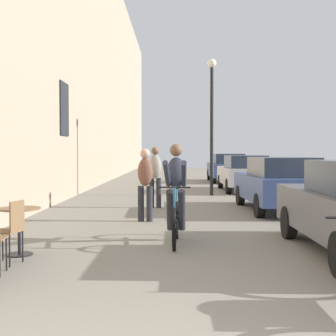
{
  "coord_description": "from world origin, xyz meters",
  "views": [
    {
      "loc": [
        0.32,
        -2.58,
        1.57
      ],
      "look_at": [
        0.11,
        14.0,
        1.0
      ],
      "focal_mm": 49.96,
      "sensor_mm": 36.0,
      "label": 1
    }
  ],
  "objects_px": {
    "pedestrian_near": "(145,181)",
    "cyclist_on_bicycle": "(176,196)",
    "cafe_table_mid": "(19,221)",
    "parked_car_fourth": "(227,167)",
    "pedestrian_mid": "(155,173)",
    "street_lamp": "(212,109)",
    "parked_car_third": "(244,173)",
    "cafe_chair_mid_toward_wall": "(11,227)",
    "parked_car_second": "(278,183)"
  },
  "relations": [
    {
      "from": "cafe_table_mid",
      "to": "parked_car_third",
      "type": "distance_m",
      "value": 12.71
    },
    {
      "from": "cafe_table_mid",
      "to": "parked_car_second",
      "type": "relative_size",
      "value": 0.18
    },
    {
      "from": "pedestrian_near",
      "to": "street_lamp",
      "type": "bearing_deg",
      "value": 72.41
    },
    {
      "from": "cafe_chair_mid_toward_wall",
      "to": "pedestrian_near",
      "type": "xyz_separation_m",
      "value": [
        1.63,
        4.06,
        0.41
      ]
    },
    {
      "from": "parked_car_third",
      "to": "parked_car_fourth",
      "type": "distance_m",
      "value": 5.8
    },
    {
      "from": "pedestrian_mid",
      "to": "parked_car_third",
      "type": "relative_size",
      "value": 0.42
    },
    {
      "from": "pedestrian_near",
      "to": "cafe_chair_mid_toward_wall",
      "type": "bearing_deg",
      "value": -111.86
    },
    {
      "from": "cyclist_on_bicycle",
      "to": "parked_car_second",
      "type": "bearing_deg",
      "value": 57.57
    },
    {
      "from": "cafe_table_mid",
      "to": "parked_car_fourth",
      "type": "height_order",
      "value": "parked_car_fourth"
    },
    {
      "from": "pedestrian_near",
      "to": "cyclist_on_bicycle",
      "type": "bearing_deg",
      "value": -74.26
    },
    {
      "from": "parked_car_second",
      "to": "parked_car_fourth",
      "type": "bearing_deg",
      "value": 90.03
    },
    {
      "from": "parked_car_second",
      "to": "parked_car_third",
      "type": "height_order",
      "value": "parked_car_third"
    },
    {
      "from": "cafe_chair_mid_toward_wall",
      "to": "parked_car_fourth",
      "type": "xyz_separation_m",
      "value": [
        5.04,
        18.0,
        0.25
      ]
    },
    {
      "from": "cafe_chair_mid_toward_wall",
      "to": "pedestrian_near",
      "type": "distance_m",
      "value": 4.39
    },
    {
      "from": "cyclist_on_bicycle",
      "to": "parked_car_second",
      "type": "xyz_separation_m",
      "value": [
        2.73,
        4.3,
        -0.07
      ]
    },
    {
      "from": "cafe_table_mid",
      "to": "parked_car_fourth",
      "type": "relative_size",
      "value": 0.17
    },
    {
      "from": "parked_car_third",
      "to": "parked_car_fourth",
      "type": "height_order",
      "value": "parked_car_fourth"
    },
    {
      "from": "cyclist_on_bicycle",
      "to": "street_lamp",
      "type": "bearing_deg",
      "value": 81.41
    },
    {
      "from": "pedestrian_near",
      "to": "parked_car_second",
      "type": "relative_size",
      "value": 0.4
    },
    {
      "from": "cafe_chair_mid_toward_wall",
      "to": "pedestrian_mid",
      "type": "xyz_separation_m",
      "value": [
        1.75,
        6.65,
        0.45
      ]
    },
    {
      "from": "cafe_table_mid",
      "to": "street_lamp",
      "type": "height_order",
      "value": "street_lamp"
    },
    {
      "from": "cyclist_on_bicycle",
      "to": "parked_car_second",
      "type": "distance_m",
      "value": 5.1
    },
    {
      "from": "cafe_chair_mid_toward_wall",
      "to": "cyclist_on_bicycle",
      "type": "relative_size",
      "value": 0.51
    },
    {
      "from": "cyclist_on_bicycle",
      "to": "pedestrian_near",
      "type": "distance_m",
      "value": 2.52
    },
    {
      "from": "pedestrian_mid",
      "to": "parked_car_second",
      "type": "height_order",
      "value": "pedestrian_mid"
    },
    {
      "from": "pedestrian_mid",
      "to": "cyclist_on_bicycle",
      "type": "bearing_deg",
      "value": -83.59
    },
    {
      "from": "street_lamp",
      "to": "parked_car_third",
      "type": "distance_m",
      "value": 3.31
    },
    {
      "from": "pedestrian_near",
      "to": "pedestrian_mid",
      "type": "relative_size",
      "value": 0.96
    },
    {
      "from": "pedestrian_near",
      "to": "parked_car_second",
      "type": "bearing_deg",
      "value": 28.83
    },
    {
      "from": "pedestrian_mid",
      "to": "cafe_table_mid",
      "type": "bearing_deg",
      "value": -106.71
    },
    {
      "from": "parked_car_fourth",
      "to": "cafe_table_mid",
      "type": "bearing_deg",
      "value": -106.35
    },
    {
      "from": "cafe_chair_mid_toward_wall",
      "to": "pedestrian_mid",
      "type": "bearing_deg",
      "value": 75.28
    },
    {
      "from": "cyclist_on_bicycle",
      "to": "cafe_table_mid",
      "type": "bearing_deg",
      "value": -156.22
    },
    {
      "from": "cyclist_on_bicycle",
      "to": "street_lamp",
      "type": "xyz_separation_m",
      "value": [
        1.32,
        8.74,
        2.3
      ]
    },
    {
      "from": "street_lamp",
      "to": "parked_car_third",
      "type": "relative_size",
      "value": 1.21
    },
    {
      "from": "pedestrian_near",
      "to": "parked_car_second",
      "type": "height_order",
      "value": "pedestrian_near"
    },
    {
      "from": "pedestrian_near",
      "to": "street_lamp",
      "type": "xyz_separation_m",
      "value": [
        2.0,
        6.32,
        2.18
      ]
    },
    {
      "from": "parked_car_second",
      "to": "pedestrian_mid",
      "type": "bearing_deg",
      "value": 167.82
    },
    {
      "from": "cafe_table_mid",
      "to": "cyclist_on_bicycle",
      "type": "distance_m",
      "value": 2.62
    },
    {
      "from": "cyclist_on_bicycle",
      "to": "pedestrian_mid",
      "type": "xyz_separation_m",
      "value": [
        -0.56,
        5.01,
        0.15
      ]
    },
    {
      "from": "cafe_table_mid",
      "to": "street_lamp",
      "type": "xyz_separation_m",
      "value": [
        3.7,
        9.79,
        2.59
      ]
    },
    {
      "from": "cafe_table_mid",
      "to": "pedestrian_mid",
      "type": "distance_m",
      "value": 6.35
    },
    {
      "from": "cafe_chair_mid_toward_wall",
      "to": "parked_car_fourth",
      "type": "height_order",
      "value": "parked_car_fourth"
    },
    {
      "from": "street_lamp",
      "to": "parked_car_fourth",
      "type": "bearing_deg",
      "value": 79.55
    },
    {
      "from": "cafe_chair_mid_toward_wall",
      "to": "parked_car_fourth",
      "type": "bearing_deg",
      "value": 74.37
    },
    {
      "from": "pedestrian_mid",
      "to": "parked_car_fourth",
      "type": "distance_m",
      "value": 11.83
    },
    {
      "from": "cafe_table_mid",
      "to": "parked_car_fourth",
      "type": "distance_m",
      "value": 18.16
    },
    {
      "from": "cafe_table_mid",
      "to": "cafe_chair_mid_toward_wall",
      "type": "xyz_separation_m",
      "value": [
        0.07,
        -0.58,
        -0.0
      ]
    },
    {
      "from": "pedestrian_mid",
      "to": "parked_car_third",
      "type": "xyz_separation_m",
      "value": [
        3.31,
        5.56,
        -0.22
      ]
    },
    {
      "from": "pedestrian_mid",
      "to": "parked_car_fourth",
      "type": "xyz_separation_m",
      "value": [
        3.29,
        11.36,
        -0.2
      ]
    }
  ]
}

